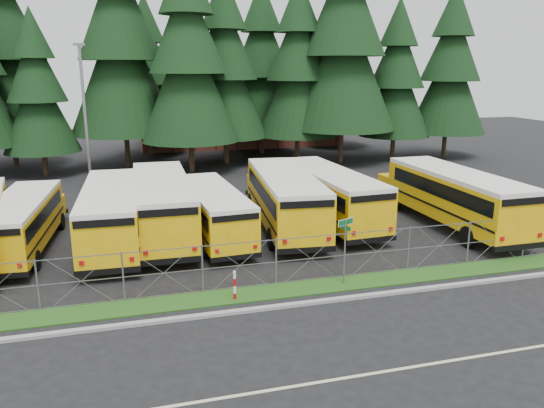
{
  "coord_description": "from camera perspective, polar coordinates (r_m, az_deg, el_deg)",
  "views": [
    {
      "loc": [
        -6.53,
        -20.45,
        8.71
      ],
      "look_at": [
        0.2,
        4.0,
        2.1
      ],
      "focal_mm": 35.0,
      "sensor_mm": 36.0,
      "label": 1
    }
  ],
  "objects": [
    {
      "name": "curb",
      "position": [
        20.45,
        4.82,
        -10.45
      ],
      "size": [
        50.0,
        0.25,
        0.12
      ],
      "primitive_type": "cube",
      "color": "gray",
      "rests_on": "ground"
    },
    {
      "name": "street_sign",
      "position": [
        21.53,
        7.87,
        -3.59
      ],
      "size": [
        0.78,
        0.51,
        2.81
      ],
      "color": "gray",
      "rests_on": "ground"
    },
    {
      "name": "grass_verge",
      "position": [
        21.67,
        3.53,
        -9.03
      ],
      "size": [
        50.0,
        1.4,
        0.06
      ],
      "primitive_type": "cube",
      "color": "#194714",
      "rests_on": "ground"
    },
    {
      "name": "conifer_7",
      "position": [
        49.41,
        7.77,
        16.64
      ],
      "size": [
        9.56,
        9.56,
        21.15
      ],
      "primitive_type": null,
      "color": "black",
      "rests_on": "ground"
    },
    {
      "name": "conifer_11",
      "position": [
        54.6,
        -13.25,
        13.2
      ],
      "size": [
        6.98,
        6.98,
        15.44
      ],
      "primitive_type": null,
      "color": "black",
      "rests_on": "ground"
    },
    {
      "name": "road_lane_line",
      "position": [
        16.53,
        10.94,
        -17.44
      ],
      "size": [
        50.0,
        0.12,
        0.01
      ],
      "primitive_type": "cube",
      "color": "beige",
      "rests_on": "ground"
    },
    {
      "name": "bus_4",
      "position": [
        27.68,
        -6.45,
        -0.94
      ],
      "size": [
        3.05,
        10.31,
        2.67
      ],
      "primitive_type": null,
      "rotation": [
        0.0,
        0.0,
        0.06
      ],
      "color": "#E39D07",
      "rests_on": "ground"
    },
    {
      "name": "bus_2",
      "position": [
        27.56,
        -16.81,
        -1.18
      ],
      "size": [
        3.04,
        11.55,
        3.01
      ],
      "primitive_type": null,
      "rotation": [
        0.0,
        0.0,
        -0.03
      ],
      "color": "#E39D07",
      "rests_on": "ground"
    },
    {
      "name": "bus_6",
      "position": [
        30.36,
        5.86,
        0.86
      ],
      "size": [
        3.41,
        11.79,
        3.06
      ],
      "primitive_type": null,
      "rotation": [
        0.0,
        0.0,
        0.06
      ],
      "color": "#E39D07",
      "rests_on": "ground"
    },
    {
      "name": "bus_5",
      "position": [
        29.11,
        1.26,
        0.42
      ],
      "size": [
        3.98,
        12.2,
        3.14
      ],
      "primitive_type": null,
      "rotation": [
        0.0,
        0.0,
        -0.1
      ],
      "color": "#E39D07",
      "rests_on": "ground"
    },
    {
      "name": "bus_1",
      "position": [
        28.22,
        -25.14,
        -1.97
      ],
      "size": [
        3.06,
        10.26,
        2.65
      ],
      "primitive_type": null,
      "rotation": [
        0.0,
        0.0,
        -0.07
      ],
      "color": "#E39D07",
      "rests_on": "ground"
    },
    {
      "name": "conifer_9",
      "position": [
        54.96,
        18.61,
        13.26
      ],
      "size": [
        7.34,
        7.34,
        16.24
      ],
      "primitive_type": null,
      "color": "black",
      "rests_on": "ground"
    },
    {
      "name": "bus_3",
      "position": [
        28.27,
        -11.72,
        -0.31
      ],
      "size": [
        3.0,
        12.08,
        3.16
      ],
      "primitive_type": null,
      "rotation": [
        0.0,
        0.0,
        -0.01
      ],
      "color": "#E39D07",
      "rests_on": "ground"
    },
    {
      "name": "ground",
      "position": [
        23.16,
        2.16,
        -7.48
      ],
      "size": [
        120.0,
        120.0,
        0.0
      ],
      "primitive_type": "plane",
      "color": "black",
      "rests_on": "ground"
    },
    {
      "name": "bus_east",
      "position": [
        31.08,
        18.69,
        0.58
      ],
      "size": [
        2.95,
        12.11,
        3.17
      ],
      "primitive_type": null,
      "rotation": [
        0.0,
        0.0,
        0.01
      ],
      "color": "#E39D07",
      "rests_on": "ground"
    },
    {
      "name": "conifer_13",
      "position": [
        59.55,
        7.65,
        13.97
      ],
      "size": [
        7.4,
        7.4,
        16.35
      ],
      "primitive_type": null,
      "color": "black",
      "rests_on": "ground"
    },
    {
      "name": "conifer_3",
      "position": [
        48.35,
        -16.0,
        15.8
      ],
      "size": [
        9.2,
        9.2,
        20.34
      ],
      "primitive_type": null,
      "color": "black",
      "rests_on": "ground"
    },
    {
      "name": "conifer_12",
      "position": [
        54.33,
        -1.12,
        14.35
      ],
      "size": [
        7.66,
        7.66,
        16.94
      ],
      "primitive_type": null,
      "color": "black",
      "rests_on": "ground"
    },
    {
      "name": "brick_building",
      "position": [
        62.0,
        -3.73,
        9.3
      ],
      "size": [
        22.0,
        10.0,
        6.0
      ],
      "primitive_type": "cube",
      "color": "brown",
      "rests_on": "ground"
    },
    {
      "name": "conifer_2",
      "position": [
        46.74,
        -23.92,
        10.81
      ],
      "size": [
        5.98,
        5.98,
        13.22
      ],
      "primitive_type": null,
      "color": "black",
      "rests_on": "ground"
    },
    {
      "name": "conifer_6",
      "position": [
        49.59,
        2.83,
        14.06
      ],
      "size": [
        7.46,
        7.46,
        16.5
      ],
      "primitive_type": null,
      "color": "black",
      "rests_on": "ground"
    },
    {
      "name": "conifer_10",
      "position": [
        52.67,
        -27.03,
        14.71
      ],
      "size": [
        9.23,
        9.23,
        20.4
      ],
      "primitive_type": null,
      "color": "black",
      "rests_on": "ground"
    },
    {
      "name": "striped_bollard",
      "position": [
        20.46,
        -4.03,
        -8.77
      ],
      "size": [
        0.11,
        0.11,
        1.2
      ],
      "primitive_type": "cylinder",
      "color": "#B20C0C",
      "rests_on": "ground"
    },
    {
      "name": "conifer_5",
      "position": [
        48.54,
        -5.13,
        14.14
      ],
      "size": [
        7.56,
        7.56,
        16.72
      ],
      "primitive_type": null,
      "color": "black",
      "rests_on": "ground"
    },
    {
      "name": "chainlink_fence",
      "position": [
        21.92,
        2.98,
        -6.0
      ],
      "size": [
        44.0,
        0.1,
        2.0
      ],
      "primitive_type": null,
      "color": "gray",
      "rests_on": "ground"
    },
    {
      "name": "light_standard",
      "position": [
        37.44,
        -19.45,
        8.88
      ],
      "size": [
        0.7,
        0.35,
        10.14
      ],
      "color": "gray",
      "rests_on": "ground"
    },
    {
      "name": "conifer_4",
      "position": [
        44.84,
        -9.02,
        14.82
      ],
      "size": [
        8.15,
        8.15,
        18.02
      ],
      "primitive_type": null,
      "color": "black",
      "rests_on": "ground"
    },
    {
      "name": "conifer_8",
      "position": [
        52.52,
        13.24,
        12.86
      ],
      "size": [
        6.74,
        6.74,
        14.91
      ],
      "primitive_type": null,
      "color": "black",
      "rests_on": "ground"
    }
  ]
}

